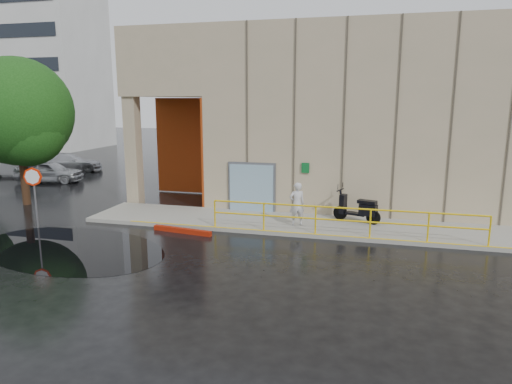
% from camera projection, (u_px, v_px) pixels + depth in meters
% --- Properties ---
extents(ground, '(120.00, 120.00, 0.00)m').
position_uv_depth(ground, '(197.00, 259.00, 14.21)').
color(ground, black).
rests_on(ground, ground).
extents(sidewalk, '(20.00, 3.00, 0.15)m').
position_uv_depth(sidewalk, '(338.00, 227.00, 17.50)').
color(sidewalk, '#99968B').
rests_on(sidewalk, ground).
extents(building, '(20.00, 10.17, 8.00)m').
position_uv_depth(building, '(373.00, 113.00, 22.57)').
color(building, tan).
rests_on(building, ground).
extents(guardrail, '(9.56, 0.06, 1.03)m').
position_uv_depth(guardrail, '(343.00, 221.00, 16.04)').
color(guardrail, yellow).
rests_on(guardrail, sidewalk).
extents(distant_building, '(12.00, 8.08, 15.00)m').
position_uv_depth(distant_building, '(38.00, 73.00, 46.06)').
color(distant_building, beige).
rests_on(distant_building, ground).
extents(person, '(0.72, 0.63, 1.66)m').
position_uv_depth(person, '(297.00, 204.00, 17.31)').
color(person, silver).
rests_on(person, sidewalk).
extents(scooter, '(1.96, 1.19, 1.48)m').
position_uv_depth(scooter, '(358.00, 201.00, 17.74)').
color(scooter, black).
rests_on(scooter, sidewalk).
extents(stop_sign, '(0.70, 0.22, 2.37)m').
position_uv_depth(stop_sign, '(33.00, 184.00, 17.26)').
color(stop_sign, slate).
rests_on(stop_sign, ground).
extents(red_curb, '(2.40, 0.53, 0.18)m').
position_uv_depth(red_curb, '(182.00, 231.00, 16.95)').
color(red_curb, '#931907').
rests_on(red_curb, ground).
extents(puddle, '(8.04, 6.10, 0.01)m').
position_uv_depth(puddle, '(71.00, 248.00, 15.22)').
color(puddle, black).
rests_on(puddle, ground).
extents(car_a, '(4.10, 2.31, 1.32)m').
position_uv_depth(car_a, '(49.00, 171.00, 27.21)').
color(car_a, '#AAABB0').
rests_on(car_a, ground).
extents(car_b, '(4.13, 2.36, 1.29)m').
position_uv_depth(car_b, '(10.00, 166.00, 29.35)').
color(car_b, '#BAB9BB').
rests_on(car_b, ground).
extents(car_c, '(4.68, 3.44, 1.26)m').
position_uv_depth(car_c, '(69.00, 162.00, 31.27)').
color(car_c, '#B0B2B8').
rests_on(car_c, ground).
extents(tree_near, '(4.91, 4.91, 6.79)m').
position_uv_depth(tree_near, '(20.00, 116.00, 20.69)').
color(tree_near, black).
rests_on(tree_near, ground).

